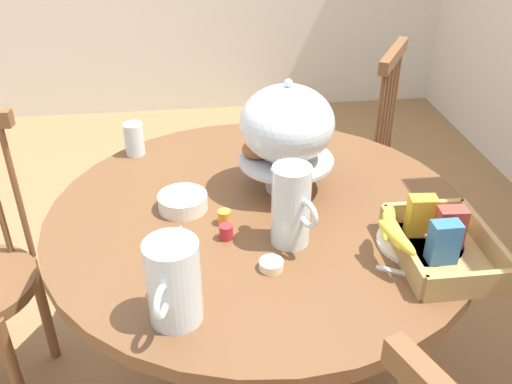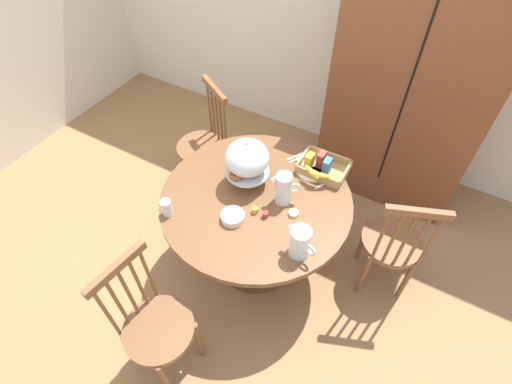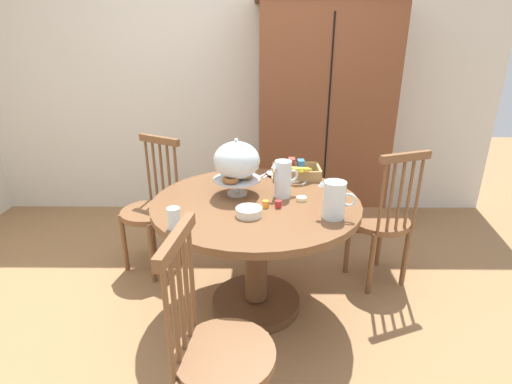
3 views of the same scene
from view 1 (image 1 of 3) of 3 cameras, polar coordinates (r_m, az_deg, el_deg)
name	(u,v)px [view 1 (image 1 of 3)]	position (r m, az deg, el deg)	size (l,w,h in m)	color
ground_plane	(203,360)	(2.18, -5.44, -16.62)	(10.00, 10.00, 0.00)	#997047
dining_table	(260,269)	(1.72, 0.40, -7.81)	(1.20, 1.20, 0.74)	brown
windsor_chair_facing_door	(348,164)	(2.47, 9.37, 2.88)	(0.46, 0.46, 0.97)	brown
pastry_stand_with_dome	(287,128)	(1.61, 3.14, 6.52)	(0.28, 0.28, 0.34)	silver
orange_juice_pitcher	(291,209)	(1.41, 3.58, -1.74)	(0.17, 0.10, 0.22)	silver
milk_pitcher	(174,285)	(1.21, -8.34, -9.38)	(0.20, 0.12, 0.20)	silver
cereal_basket	(436,241)	(1.46, 17.82, -4.76)	(0.32, 0.30, 0.12)	tan
china_plate_large	(419,242)	(1.51, 16.29, -4.91)	(0.22, 0.22, 0.01)	white
china_plate_small	(433,223)	(1.58, 17.60, -3.01)	(0.15, 0.15, 0.01)	white
cereal_bowl	(183,202)	(1.60, -7.46, -0.99)	(0.14, 0.14, 0.04)	white
drinking_glass	(134,139)	(1.91, -12.30, 5.28)	(0.06, 0.06, 0.11)	silver
butter_dish	(271,265)	(1.37, 1.56, -7.41)	(0.06, 0.06, 0.02)	beige
jam_jar_strawberry	(226,232)	(1.47, -3.05, -4.08)	(0.04, 0.04, 0.04)	#B7282D
jam_jar_apricot	(224,217)	(1.53, -3.25, -2.58)	(0.04, 0.04, 0.04)	orange
table_knife	(426,215)	(1.63, 16.89, -2.27)	(0.17, 0.01, 0.01)	silver
dinner_fork	(427,210)	(1.66, 17.02, -1.74)	(0.17, 0.01, 0.01)	silver
soup_spoon	(412,275)	(1.40, 15.54, -8.18)	(0.17, 0.01, 0.01)	silver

